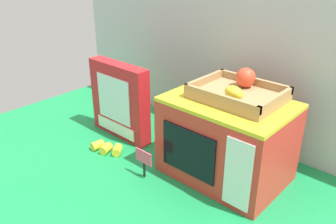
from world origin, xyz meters
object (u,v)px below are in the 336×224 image
toy_microwave (226,139)px  price_sign (144,160)px  cookie_set_box (120,101)px  food_groups_crate (238,92)px  loose_toy_banana (107,148)px

toy_microwave → price_sign: toy_microwave is taller
toy_microwave → cookie_set_box: (-0.46, -0.05, 0.02)m
toy_microwave → food_groups_crate: food_groups_crate is taller
price_sign → loose_toy_banana: bearing=175.6°
cookie_set_box → loose_toy_banana: size_ratio=2.36×
toy_microwave → cookie_set_box: 0.47m
toy_microwave → loose_toy_banana: (-0.40, -0.18, -0.12)m
food_groups_crate → toy_microwave: bearing=-105.6°
cookie_set_box → loose_toy_banana: 0.19m
toy_microwave → food_groups_crate: bearing=74.4°
toy_microwave → food_groups_crate: 0.16m
price_sign → cookie_set_box: bearing=152.9°
food_groups_crate → price_sign: bearing=-130.8°
price_sign → food_groups_crate: bearing=49.2°
food_groups_crate → loose_toy_banana: 0.54m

